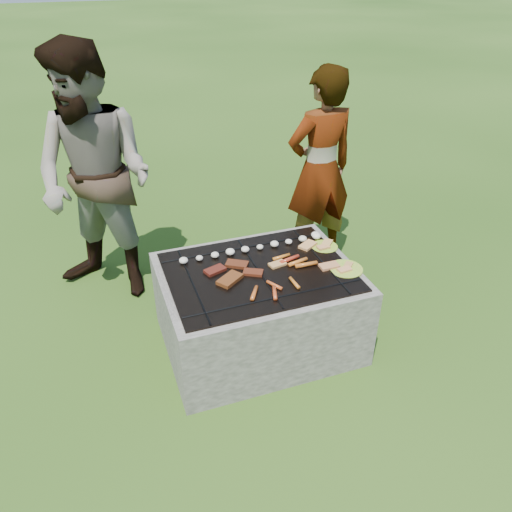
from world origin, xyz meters
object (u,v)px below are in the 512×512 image
(plate_near, at_px, (346,269))
(bystander, at_px, (96,179))
(cook, at_px, (320,170))
(fire_pit, at_px, (258,310))
(plate_far, at_px, (325,246))

(plate_near, relative_size, bystander, 0.14)
(cook, bearing_deg, bystander, -9.36)
(fire_pit, distance_m, bystander, 1.55)
(plate_near, height_order, bystander, bystander)
(plate_far, xyz_separation_m, bystander, (-1.47, 0.90, 0.37))
(plate_near, bearing_deg, bystander, 140.39)
(cook, bearing_deg, plate_far, 61.53)
(fire_pit, xyz_separation_m, cook, (0.89, 0.94, 0.57))
(cook, xyz_separation_m, bystander, (-1.80, 0.11, 0.13))
(fire_pit, height_order, plate_near, plate_near)
(plate_near, relative_size, cook, 0.17)
(plate_near, distance_m, cook, 1.18)
(bystander, bearing_deg, cook, 36.53)
(plate_near, xyz_separation_m, bystander, (-1.47, 1.22, 0.37))
(bystander, bearing_deg, fire_pit, -8.93)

